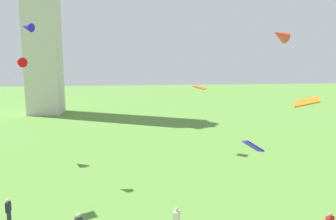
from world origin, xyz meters
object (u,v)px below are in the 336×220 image
(person_0, at_px, (8,209))
(kite_flying_6, at_px, (280,35))
(kite_flying_3, at_px, (27,27))
(kite_flying_2, at_px, (253,146))
(kite_flying_0, at_px, (307,102))
(kite_flying_5, at_px, (19,62))
(person_3, at_px, (177,219))
(kite_flying_4, at_px, (200,87))

(person_0, xyz_separation_m, kite_flying_6, (20.47, 7.08, 11.21))
(kite_flying_3, bearing_deg, kite_flying_2, 83.53)
(kite_flying_3, height_order, kite_flying_6, kite_flying_3)
(kite_flying_0, xyz_separation_m, kite_flying_5, (-20.78, 16.64, 2.07))
(person_3, bearing_deg, person_0, 106.92)
(kite_flying_0, height_order, kite_flying_5, kite_flying_5)
(person_3, height_order, kite_flying_0, kite_flying_0)
(kite_flying_4, relative_size, kite_flying_6, 0.84)
(kite_flying_3, xyz_separation_m, kite_flying_4, (15.71, 5.95, -5.62))
(kite_flying_5, bearing_deg, kite_flying_3, 70.58)
(kite_flying_4, relative_size, kite_flying_5, 0.94)
(kite_flying_6, bearing_deg, person_3, -65.75)
(person_3, bearing_deg, kite_flying_2, -57.29)
(person_3, relative_size, kite_flying_4, 1.10)
(person_0, height_order, kite_flying_6, kite_flying_6)
(person_3, distance_m, kite_flying_5, 23.05)
(person_3, relative_size, kite_flying_6, 0.92)
(kite_flying_0, height_order, kite_flying_3, kite_flying_3)
(kite_flying_2, bearing_deg, kite_flying_6, 157.81)
(person_0, xyz_separation_m, kite_flying_3, (-0.59, 8.34, 11.76))
(kite_flying_0, relative_size, kite_flying_3, 1.18)
(kite_flying_3, distance_m, kite_flying_5, 6.85)
(kite_flying_4, xyz_separation_m, kite_flying_5, (-18.28, -0.30, 2.73))
(kite_flying_5, bearing_deg, person_3, 84.82)
(person_0, distance_m, kite_flying_2, 15.38)
(kite_flying_3, bearing_deg, kite_flying_4, 140.03)
(kite_flying_3, bearing_deg, person_3, 73.60)
(kite_flying_0, distance_m, kite_flying_5, 26.70)
(kite_flying_5, distance_m, kite_flying_6, 24.72)
(kite_flying_0, xyz_separation_m, kite_flying_3, (-18.22, 10.99, 4.96))
(person_0, height_order, kite_flying_5, kite_flying_5)
(kite_flying_6, bearing_deg, kite_flying_5, -125.37)
(kite_flying_4, height_order, kite_flying_5, kite_flying_5)
(kite_flying_2, bearing_deg, person_3, -79.57)
(kite_flying_3, xyz_separation_m, kite_flying_5, (-2.56, 5.65, -2.89))
(kite_flying_5, bearing_deg, kite_flying_4, 137.13)
(kite_flying_6, bearing_deg, kite_flying_0, -35.34)
(kite_flying_3, height_order, kite_flying_4, kite_flying_3)
(kite_flying_4, distance_m, kite_flying_5, 18.48)
(person_0, relative_size, person_3, 0.93)
(kite_flying_0, distance_m, kite_flying_4, 17.14)
(kite_flying_0, relative_size, kite_flying_2, 0.86)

